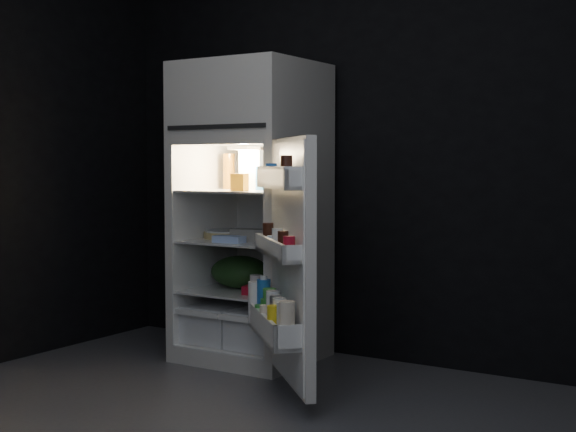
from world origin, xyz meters
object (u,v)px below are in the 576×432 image
Objects in this scene: refrigerator at (253,201)px; milk_jug at (253,170)px; yogurt_tray at (264,290)px; fridge_door at (286,266)px; egg_carton at (254,235)px.

milk_jug is at bearing 125.13° from refrigerator.
refrigerator is 0.20m from milk_jug.
refrigerator is at bearing 126.44° from yogurt_tray.
egg_carton is (-0.58, 0.55, 0.08)m from fridge_door.
refrigerator is 7.42× the size of milk_jug.
fridge_door is at bearing -58.64° from milk_jug.
refrigerator reaches higher than milk_jug.
yogurt_tray is at bearing -55.82° from milk_jug.
egg_carton reaches higher than yogurt_tray.
milk_jug is (-0.67, 0.69, 0.47)m from fridge_door.
egg_carton is 1.13× the size of yogurt_tray.
milk_jug is 0.42m from egg_carton.
fridge_door is 0.71m from yogurt_tray.
fridge_door reaches higher than egg_carton.
milk_jug reaches higher than egg_carton.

